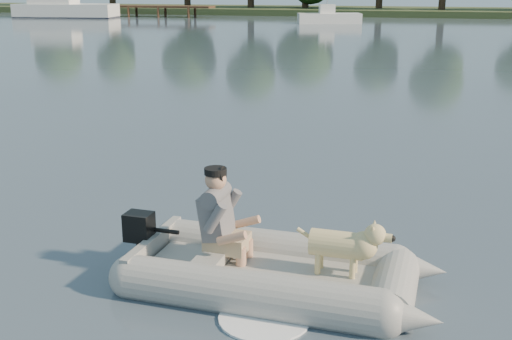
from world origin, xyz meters
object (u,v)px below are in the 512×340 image
(dog, at_px, (337,249))
(motorboat, at_px, (329,11))
(man, at_px, (218,213))
(cabin_cruiser, at_px, (66,4))
(dinghy, at_px, (277,237))
(dock, at_px, (123,11))

(dog, height_order, motorboat, motorboat)
(man, relative_size, cabin_cruiser, 0.11)
(dinghy, bearing_deg, cabin_cruiser, 125.46)
(dock, relative_size, motorboat, 3.48)
(dock, relative_size, cabin_cruiser, 1.88)
(dog, distance_m, motorboat, 46.62)
(dock, height_order, motorboat, motorboat)
(dinghy, bearing_deg, dog, 4.57)
(cabin_cruiser, height_order, motorboat, cabin_cruiser)
(dock, bearing_deg, motorboat, -15.29)
(dog, bearing_deg, dock, 120.85)
(dock, xyz_separation_m, motorboat, (20.70, -5.66, 0.48))
(cabin_cruiser, bearing_deg, dinghy, -64.29)
(dock, xyz_separation_m, dinghy, (26.57, -51.83, 0.08))
(dock, relative_size, man, 16.40)
(dinghy, xyz_separation_m, dog, (0.66, 0.02, -0.08))
(cabin_cruiser, bearing_deg, man, -64.84)
(dock, xyz_separation_m, man, (25.86, -51.74, 0.27))
(dog, distance_m, cabin_cruiser, 57.31)
(dinghy, bearing_deg, dock, 120.27)
(dog, height_order, cabin_cruiser, cabin_cruiser)
(man, bearing_deg, motorboat, 99.52)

